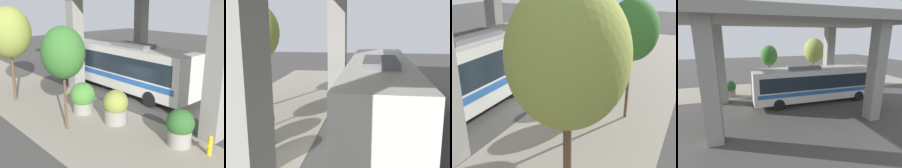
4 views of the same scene
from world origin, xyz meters
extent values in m
plane|color=#474442|center=(0.00, 0.00, 0.00)|extent=(80.00, 80.00, 0.00)
cube|color=gray|center=(-3.00, 0.00, 0.01)|extent=(6.00, 40.00, 0.02)
cube|color=gray|center=(0.50, -5.60, 3.59)|extent=(0.90, 0.90, 7.17)
cube|color=gray|center=(0.50, 5.60, 3.59)|extent=(0.90, 0.90, 7.17)
cube|color=gray|center=(7.50, -5.60, 3.59)|extent=(0.90, 0.90, 7.17)
cube|color=gray|center=(7.50, 5.60, 3.59)|extent=(0.90, 0.90, 7.17)
cube|color=gray|center=(4.00, 0.00, 7.47)|extent=(9.40, 19.21, 0.60)
cube|color=silver|center=(2.70, 3.01, 1.88)|extent=(2.62, 11.94, 2.87)
cube|color=#19232D|center=(2.70, 3.01, 2.23)|extent=(2.66, 10.99, 1.26)
cube|color=#2659A5|center=(2.70, 3.01, 1.31)|extent=(2.66, 11.35, 0.34)
cube|color=slate|center=(2.70, 1.82, 3.44)|extent=(1.31, 2.99, 0.24)
cylinder|color=black|center=(1.47, 7.19, 0.50)|extent=(0.28, 1.00, 1.00)
cylinder|color=black|center=(3.93, 7.19, 0.50)|extent=(0.28, 1.00, 1.00)
cylinder|color=black|center=(1.47, -0.87, 0.50)|extent=(0.28, 1.00, 1.00)
cylinder|color=black|center=(3.93, -0.87, 0.50)|extent=(0.28, 1.00, 1.00)
cylinder|color=gold|center=(-0.98, -6.35, 0.38)|extent=(0.20, 0.20, 0.76)
sphere|color=gold|center=(-0.98, -6.35, 0.82)|extent=(0.19, 0.19, 0.19)
cylinder|color=gold|center=(-1.13, -6.35, 0.49)|extent=(0.12, 0.09, 0.09)
cylinder|color=gold|center=(-0.84, -6.35, 0.49)|extent=(0.12, 0.09, 0.09)
cylinder|color=gray|center=(-1.22, -4.98, 0.38)|extent=(1.06, 1.06, 0.75)
sphere|color=#2D6028|center=(-1.22, -4.98, 1.10)|extent=(1.27, 1.27, 1.27)
sphere|color=#BF334C|center=(-1.08, -5.09, 0.90)|extent=(0.37, 0.37, 0.37)
cylinder|color=gray|center=(-2.18, 1.09, 0.35)|extent=(1.14, 1.14, 0.71)
sphere|color=#4C8C38|center=(-2.18, 1.09, 1.11)|extent=(1.45, 1.45, 1.45)
sphere|color=#BF334C|center=(-2.04, 0.97, 0.87)|extent=(0.40, 0.40, 0.40)
cylinder|color=gray|center=(-1.69, -1.22, 0.39)|extent=(1.26, 1.26, 0.78)
sphere|color=olive|center=(-1.69, -1.22, 1.15)|extent=(1.35, 1.35, 1.35)
sphere|color=#BF334C|center=(-1.53, -1.35, 0.95)|extent=(0.44, 0.44, 0.44)
cylinder|color=brown|center=(-4.11, -0.17, 1.66)|extent=(0.13, 0.13, 3.32)
ellipsoid|color=#38722D|center=(-4.11, -0.17, 3.95)|extent=(2.11, 2.11, 2.53)
cylinder|color=brown|center=(-4.18, 5.98, 1.81)|extent=(0.21, 0.21, 3.62)
ellipsoid|color=olive|center=(-4.18, 5.98, 4.43)|extent=(2.71, 2.71, 3.25)
camera|label=1|loc=(-11.08, -11.57, 6.22)|focal=45.00mm
camera|label=2|loc=(2.46, -9.10, 4.86)|focal=45.00mm
camera|label=3|loc=(-6.67, 11.17, 6.09)|focal=45.00mm
camera|label=4|loc=(17.65, -4.11, 6.10)|focal=28.00mm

